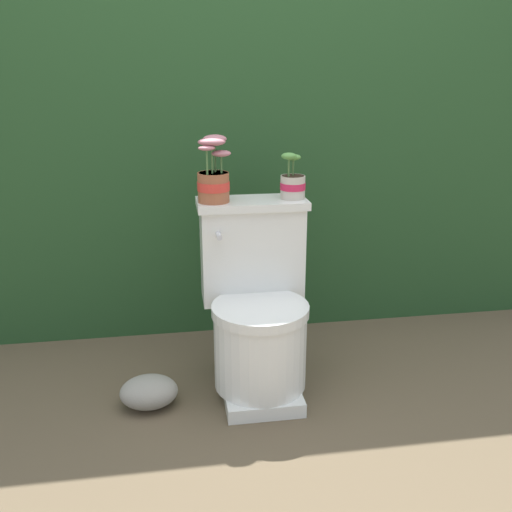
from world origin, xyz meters
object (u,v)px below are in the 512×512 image
toilet (257,312)px  garden_stone (149,392)px  potted_plant_left (214,178)px  potted_plant_midleft (293,183)px

toilet → garden_stone: 0.50m
potted_plant_left → potted_plant_midleft: bearing=2.0°
toilet → garden_stone: size_ratio=3.39×
potted_plant_left → garden_stone: potted_plant_left is taller
toilet → potted_plant_left: potted_plant_left is taller
potted_plant_midleft → toilet: bearing=-142.2°
potted_plant_midleft → garden_stone: size_ratio=0.82×
garden_stone → toilet: bearing=10.6°
potted_plant_left → garden_stone: size_ratio=1.14×
potted_plant_left → garden_stone: (-0.27, -0.19, -0.75)m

